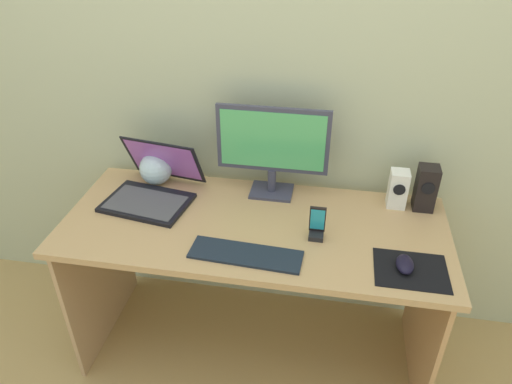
% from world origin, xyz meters
% --- Properties ---
extents(ground_plane, '(8.00, 8.00, 0.00)m').
position_xyz_m(ground_plane, '(0.00, 0.00, 0.00)').
color(ground_plane, tan).
extents(wall_back, '(6.00, 0.04, 2.50)m').
position_xyz_m(wall_back, '(0.00, 0.38, 1.25)').
color(wall_back, '#B3BA94').
rests_on(wall_back, ground_plane).
extents(desk, '(1.51, 0.64, 0.72)m').
position_xyz_m(desk, '(0.00, 0.00, 0.58)').
color(desk, tan).
rests_on(desk, ground_plane).
extents(monitor, '(0.46, 0.14, 0.39)m').
position_xyz_m(monitor, '(0.04, 0.24, 0.94)').
color(monitor, '#393A4D').
rests_on(monitor, desk).
extents(speaker_right, '(0.08, 0.08, 0.19)m').
position_xyz_m(speaker_right, '(0.66, 0.23, 0.81)').
color(speaker_right, black).
rests_on(speaker_right, desk).
extents(speaker_near_monitor, '(0.07, 0.08, 0.16)m').
position_xyz_m(speaker_near_monitor, '(0.56, 0.23, 0.80)').
color(speaker_near_monitor, white).
rests_on(speaker_near_monitor, desk).
extents(laptop, '(0.39, 0.39, 0.23)m').
position_xyz_m(laptop, '(-0.45, 0.11, 0.76)').
color(laptop, black).
rests_on(laptop, desk).
extents(fishbowl, '(0.14, 0.14, 0.14)m').
position_xyz_m(fishbowl, '(-0.48, 0.23, 0.79)').
color(fishbowl, silver).
rests_on(fishbowl, desk).
extents(keyboard_external, '(0.41, 0.14, 0.01)m').
position_xyz_m(keyboard_external, '(0.01, -0.20, 0.72)').
color(keyboard_external, '#18222F').
rests_on(keyboard_external, desk).
extents(mousepad, '(0.25, 0.20, 0.00)m').
position_xyz_m(mousepad, '(0.58, -0.17, 0.72)').
color(mousepad, black).
rests_on(mousepad, desk).
extents(mouse, '(0.06, 0.10, 0.04)m').
position_xyz_m(mouse, '(0.56, -0.17, 0.74)').
color(mouse, black).
rests_on(mouse, mousepad).
extents(phone_in_dock, '(0.06, 0.05, 0.14)m').
position_xyz_m(phone_in_dock, '(0.25, -0.04, 0.77)').
color(phone_in_dock, black).
rests_on(phone_in_dock, desk).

